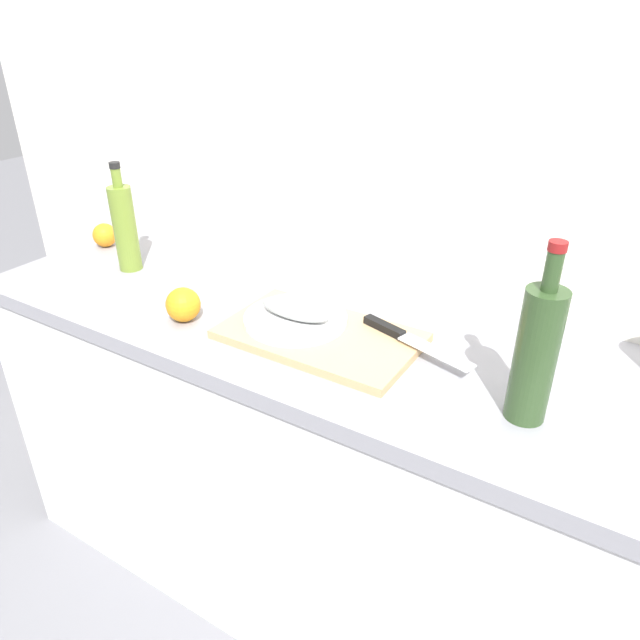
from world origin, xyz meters
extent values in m
plane|color=slate|center=(0.00, 0.00, 0.00)|extent=(12.00, 12.00, 0.00)
cube|color=white|center=(0.00, 0.33, 1.25)|extent=(3.20, 0.05, 2.50)
cube|color=white|center=(0.00, 0.00, 0.43)|extent=(2.00, 0.58, 0.86)
cube|color=gray|center=(0.00, 0.00, 0.88)|extent=(2.00, 0.60, 0.04)
cube|color=tan|center=(-0.04, -0.06, 0.91)|extent=(0.44, 0.26, 0.02)
cylinder|color=white|center=(-0.11, -0.05, 0.93)|extent=(0.24, 0.24, 0.01)
ellipsoid|color=#999E99|center=(-0.11, -0.05, 0.95)|extent=(0.18, 0.08, 0.04)
cube|color=silver|center=(0.22, -0.02, 0.93)|extent=(0.18, 0.08, 0.00)
cube|color=black|center=(0.08, 0.02, 0.93)|extent=(0.11, 0.05, 0.02)
cylinder|color=olive|center=(-0.71, 0.00, 1.02)|extent=(0.06, 0.06, 0.24)
cylinder|color=olive|center=(-0.71, 0.00, 1.16)|extent=(0.03, 0.03, 0.05)
cylinder|color=black|center=(-0.71, 0.00, 1.20)|extent=(0.03, 0.03, 0.02)
cylinder|color=#2D4723|center=(0.43, -0.10, 1.03)|extent=(0.07, 0.07, 0.26)
cylinder|color=#2D4723|center=(0.43, -0.10, 1.19)|extent=(0.03, 0.03, 0.07)
cylinder|color=maroon|center=(0.43, -0.10, 1.23)|extent=(0.03, 0.03, 0.02)
sphere|color=orange|center=(-0.36, -0.15, 0.94)|extent=(0.08, 0.08, 0.08)
sphere|color=orange|center=(-0.91, 0.08, 0.94)|extent=(0.07, 0.07, 0.07)
camera|label=1|loc=(0.57, -1.04, 1.57)|focal=33.11mm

